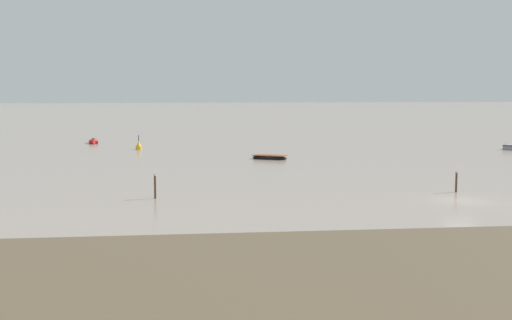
{
  "coord_description": "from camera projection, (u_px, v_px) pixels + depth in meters",
  "views": [
    {
      "loc": [
        -22.31,
        -49.82,
        8.88
      ],
      "look_at": [
        -13.45,
        26.99,
        0.57
      ],
      "focal_mm": 46.13,
      "sensor_mm": 36.0,
      "label": 1
    }
  ],
  "objects": [
    {
      "name": "ground_plane",
      "position": [
        461.0,
        201.0,
        52.7
      ],
      "size": [
        800.0,
        800.0,
        0.0
      ],
      "primitive_type": "plane",
      "color": "gray"
    },
    {
      "name": "rowboat_moored_3",
      "position": [
        270.0,
        158.0,
        84.19
      ],
      "size": [
        4.85,
        3.52,
        0.73
      ],
      "rotation": [
        0.0,
        0.0,
        5.81
      ],
      "color": "black",
      "rests_on": "ground"
    },
    {
      "name": "motorboat_moored_2",
      "position": [
        93.0,
        142.0,
        108.27
      ],
      "size": [
        1.96,
        4.21,
        1.39
      ],
      "rotation": [
        0.0,
        0.0,
        4.85
      ],
      "color": "red",
      "rests_on": "ground"
    },
    {
      "name": "channel_buoy",
      "position": [
        139.0,
        146.0,
        97.61
      ],
      "size": [
        0.9,
        0.9,
        2.3
      ],
      "color": "gold",
      "rests_on": "ground"
    },
    {
      "name": "mooring_post_left",
      "position": [
        456.0,
        182.0,
        56.99
      ],
      "size": [
        0.22,
        0.22,
        1.99
      ],
      "color": "#4C3323",
      "rests_on": "ground"
    },
    {
      "name": "mooring_post_right",
      "position": [
        155.0,
        187.0,
        53.67
      ],
      "size": [
        0.22,
        0.22,
        2.2
      ],
      "color": "#4F3323",
      "rests_on": "ground"
    }
  ]
}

